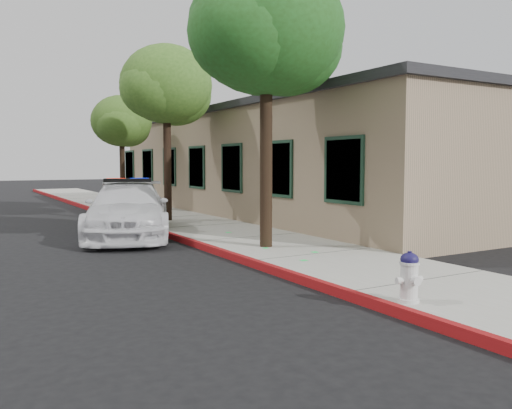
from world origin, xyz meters
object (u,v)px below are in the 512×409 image
at_px(street_tree_near, 267,35).
at_px(police_car, 128,210).
at_px(clapboard_building, 285,163).
at_px(fire_hydrant, 409,277).
at_px(street_tree_mid, 167,88).
at_px(street_tree_far, 123,124).

bearing_deg(street_tree_near, police_car, 116.67).
bearing_deg(police_car, clapboard_building, 44.03).
bearing_deg(fire_hydrant, police_car, 108.55).
xyz_separation_m(fire_hydrant, street_tree_near, (0.84, 5.30, 4.55)).
bearing_deg(street_tree_mid, clapboard_building, 10.17).
xyz_separation_m(fire_hydrant, street_tree_mid, (0.87, 11.93, 4.13)).
distance_m(fire_hydrant, street_tree_far, 17.44).
height_order(police_car, fire_hydrant, police_car).
distance_m(street_tree_near, street_tree_far, 11.88).
relative_size(clapboard_building, street_tree_mid, 3.50).
bearing_deg(street_tree_far, police_car, -105.10).
xyz_separation_m(police_car, fire_hydrant, (1.25, -9.45, -0.27)).
height_order(fire_hydrant, street_tree_near, street_tree_near).
distance_m(street_tree_near, street_tree_mid, 6.65).
xyz_separation_m(police_car, street_tree_far, (2.07, 7.66, 2.99)).
relative_size(clapboard_building, fire_hydrant, 28.56).
relative_size(police_car, street_tree_mid, 0.98).
bearing_deg(street_tree_near, street_tree_mid, 89.68).
height_order(clapboard_building, street_tree_mid, street_tree_mid).
relative_size(clapboard_building, police_car, 3.56).
bearing_deg(street_tree_near, street_tree_far, 90.08).
xyz_separation_m(police_car, street_tree_near, (2.08, -4.15, 4.28)).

